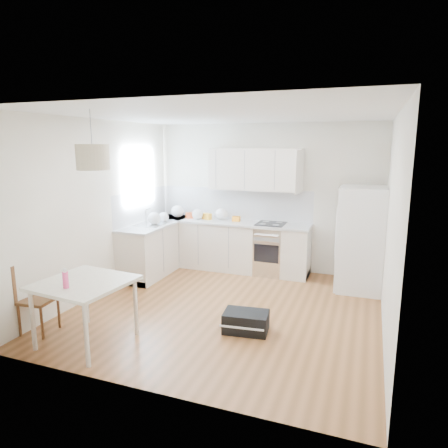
% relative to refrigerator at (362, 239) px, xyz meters
% --- Properties ---
extents(floor, '(4.20, 4.20, 0.00)m').
position_rel_refrigerator_xyz_m(floor, '(-1.76, -1.54, -0.84)').
color(floor, brown).
rests_on(floor, ground).
extents(ceiling, '(4.20, 4.20, 0.00)m').
position_rel_refrigerator_xyz_m(ceiling, '(-1.76, -1.54, 1.86)').
color(ceiling, white).
rests_on(ceiling, wall_back).
extents(wall_back, '(4.20, 0.00, 4.20)m').
position_rel_refrigerator_xyz_m(wall_back, '(-1.76, 0.56, 0.51)').
color(wall_back, beige).
rests_on(wall_back, floor).
extents(wall_left, '(0.00, 4.20, 4.20)m').
position_rel_refrigerator_xyz_m(wall_left, '(-3.86, -1.54, 0.51)').
color(wall_left, beige).
rests_on(wall_left, floor).
extents(wall_right, '(0.00, 4.20, 4.20)m').
position_rel_refrigerator_xyz_m(wall_right, '(0.34, -1.54, 0.51)').
color(wall_right, beige).
rests_on(wall_right, floor).
extents(window_glassblock, '(0.02, 1.00, 1.00)m').
position_rel_refrigerator_xyz_m(window_glassblock, '(-3.84, -0.39, 0.91)').
color(window_glassblock, '#BFE0F9').
rests_on(window_glassblock, wall_left).
extents(cabinets_back, '(3.00, 0.60, 0.88)m').
position_rel_refrigerator_xyz_m(cabinets_back, '(-2.36, 0.26, -0.40)').
color(cabinets_back, silver).
rests_on(cabinets_back, floor).
extents(cabinets_left, '(0.60, 1.80, 0.88)m').
position_rel_refrigerator_xyz_m(cabinets_left, '(-3.56, -0.34, -0.40)').
color(cabinets_left, silver).
rests_on(cabinets_left, floor).
extents(counter_back, '(3.02, 0.64, 0.04)m').
position_rel_refrigerator_xyz_m(counter_back, '(-2.36, 0.26, 0.06)').
color(counter_back, '#B0B2B5').
rests_on(counter_back, cabinets_back).
extents(counter_left, '(0.64, 1.82, 0.04)m').
position_rel_refrigerator_xyz_m(counter_left, '(-3.56, -0.34, 0.06)').
color(counter_left, '#B0B2B5').
rests_on(counter_left, cabinets_left).
extents(backsplash_back, '(3.00, 0.01, 0.58)m').
position_rel_refrigerator_xyz_m(backsplash_back, '(-2.36, 0.56, 0.37)').
color(backsplash_back, silver).
rests_on(backsplash_back, wall_back).
extents(backsplash_left, '(0.01, 1.80, 0.58)m').
position_rel_refrigerator_xyz_m(backsplash_left, '(-3.85, -0.34, 0.37)').
color(backsplash_left, silver).
rests_on(backsplash_left, wall_left).
extents(upper_cabinets, '(1.70, 0.32, 0.75)m').
position_rel_refrigerator_xyz_m(upper_cabinets, '(-1.91, 0.40, 1.04)').
color(upper_cabinets, silver).
rests_on(upper_cabinets, wall_back).
extents(range_oven, '(0.50, 0.61, 0.88)m').
position_rel_refrigerator_xyz_m(range_oven, '(-1.56, 0.26, -0.40)').
color(range_oven, silver).
rests_on(range_oven, floor).
extents(sink, '(0.50, 0.80, 0.16)m').
position_rel_refrigerator_xyz_m(sink, '(-3.56, -0.39, 0.08)').
color(sink, silver).
rests_on(sink, counter_left).
extents(refrigerator, '(0.82, 0.85, 1.67)m').
position_rel_refrigerator_xyz_m(refrigerator, '(0.00, 0.00, 0.00)').
color(refrigerator, white).
rests_on(refrigerator, floor).
extents(dining_table, '(1.06, 1.06, 0.76)m').
position_rel_refrigerator_xyz_m(dining_table, '(-2.96, -3.04, -0.16)').
color(dining_table, '#BCB5A0').
rests_on(dining_table, floor).
extents(dining_chair, '(0.42, 0.42, 0.89)m').
position_rel_refrigerator_xyz_m(dining_chair, '(-3.70, -3.03, -0.39)').
color(dining_chair, '#492C15').
rests_on(dining_chair, floor).
extents(drink_bottle, '(0.08, 0.08, 0.22)m').
position_rel_refrigerator_xyz_m(drink_bottle, '(-3.00, -3.29, 0.04)').
color(drink_bottle, '#ED4181').
rests_on(drink_bottle, dining_table).
extents(gym_bag, '(0.59, 0.42, 0.25)m').
position_rel_refrigerator_xyz_m(gym_bag, '(-1.28, -2.12, -0.71)').
color(gym_bag, black).
rests_on(gym_bag, floor).
extents(pendant_lamp, '(0.39, 0.39, 0.28)m').
position_rel_refrigerator_xyz_m(pendant_lamp, '(-2.85, -2.88, 1.34)').
color(pendant_lamp, beige).
rests_on(pendant_lamp, ceiling).
extents(grocery_bag_a, '(0.26, 0.22, 0.23)m').
position_rel_refrigerator_xyz_m(grocery_bag_a, '(-3.43, 0.28, 0.20)').
color(grocery_bag_a, silver).
rests_on(grocery_bag_a, counter_back).
extents(grocery_bag_b, '(0.22, 0.18, 0.19)m').
position_rel_refrigerator_xyz_m(grocery_bag_b, '(-2.97, 0.20, 0.18)').
color(grocery_bag_b, silver).
rests_on(grocery_bag_b, counter_back).
extents(grocery_bag_c, '(0.24, 0.20, 0.22)m').
position_rel_refrigerator_xyz_m(grocery_bag_c, '(-2.54, 0.35, 0.19)').
color(grocery_bag_c, silver).
rests_on(grocery_bag_c, counter_back).
extents(grocery_bag_d, '(0.19, 0.16, 0.17)m').
position_rel_refrigerator_xyz_m(grocery_bag_d, '(-3.48, -0.19, 0.17)').
color(grocery_bag_d, silver).
rests_on(grocery_bag_d, counter_back).
extents(grocery_bag_e, '(0.24, 0.20, 0.22)m').
position_rel_refrigerator_xyz_m(grocery_bag_e, '(-3.50, -0.49, 0.19)').
color(grocery_bag_e, silver).
rests_on(grocery_bag_e, counter_left).
extents(snack_orange, '(0.14, 0.09, 0.10)m').
position_rel_refrigerator_xyz_m(snack_orange, '(-2.22, 0.28, 0.13)').
color(snack_orange, orange).
rests_on(snack_orange, counter_back).
extents(snack_yellow, '(0.19, 0.16, 0.12)m').
position_rel_refrigerator_xyz_m(snack_yellow, '(-2.81, 0.28, 0.14)').
color(snack_yellow, '#FFAE28').
rests_on(snack_yellow, counter_back).
extents(snack_red, '(0.19, 0.18, 0.11)m').
position_rel_refrigerator_xyz_m(snack_red, '(-3.16, 0.28, 0.14)').
color(snack_red, '#BB3E17').
rests_on(snack_red, counter_back).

